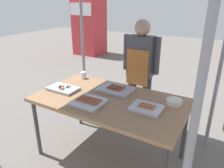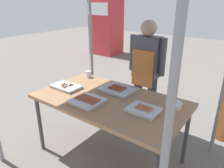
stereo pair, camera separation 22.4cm
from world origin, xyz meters
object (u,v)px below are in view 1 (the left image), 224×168
tray_grilled_sausages (147,108)px  tray_meat_skewers (63,89)px  tray_spring_rolls (89,102)px  tray_pork_links (116,89)px  drink_cup_near_edge (83,75)px  vendor_woman (140,67)px  neighbor_stall_left (89,26)px  condiment_bowl (174,102)px  stall_table (110,103)px

tray_grilled_sausages → tray_meat_skewers: tray_grilled_sausages is taller
tray_spring_rolls → tray_pork_links: bearing=79.4°
drink_cup_near_edge → vendor_woman: size_ratio=0.06×
tray_pork_links → neighbor_stall_left: 4.95m
tray_pork_links → tray_spring_rolls: size_ratio=1.25×
condiment_bowl → vendor_woman: size_ratio=0.10×
neighbor_stall_left → drink_cup_near_edge: bearing=-55.1°
tray_meat_skewers → tray_pork_links: (0.54, 0.28, 0.00)m
tray_spring_rolls → tray_grilled_sausages: bearing=17.6°
condiment_bowl → tray_spring_rolls: bearing=-150.6°
stall_table → neighbor_stall_left: bearing=128.2°
stall_table → tray_spring_rolls: size_ratio=5.17×
tray_grilled_sausages → condiment_bowl: condiment_bowl is taller
tray_spring_rolls → tray_meat_skewers: bearing=164.0°
neighbor_stall_left → tray_pork_links: bearing=-50.7°
condiment_bowl → drink_cup_near_edge: size_ratio=1.74×
tray_spring_rolls → neighbor_stall_left: size_ratio=0.17×
stall_table → tray_meat_skewers: (-0.59, -0.07, 0.07)m
vendor_woman → neighbor_stall_left: (-3.17, 3.20, 0.03)m
tray_meat_skewers → tray_spring_rolls: tray_spring_rolls is taller
tray_grilled_sausages → vendor_woman: (-0.44, 0.87, 0.11)m
tray_pork_links → neighbor_stall_left: neighbor_stall_left is taller
condiment_bowl → neighbor_stall_left: size_ratio=0.09×
drink_cup_near_edge → tray_spring_rolls: bearing=-48.7°
stall_table → tray_grilled_sausages: bearing=-4.1°
condiment_bowl → tray_pork_links: bearing=-179.6°
stall_table → tray_meat_skewers: size_ratio=4.45×
stall_table → tray_pork_links: bearing=102.0°
stall_table → tray_meat_skewers: 0.59m
stall_table → drink_cup_near_edge: 0.72m
tray_meat_skewers → tray_spring_rolls: 0.48m
tray_grilled_sausages → vendor_woman: vendor_woman is taller
tray_grilled_sausages → neighbor_stall_left: neighbor_stall_left is taller
tray_grilled_sausages → tray_pork_links: bearing=152.9°
tray_meat_skewers → drink_cup_near_edge: bearing=94.3°
tray_spring_rolls → drink_cup_near_edge: size_ratio=3.43×
stall_table → drink_cup_near_edge: drink_cup_near_edge is taller
tray_spring_rolls → vendor_woman: 1.06m
neighbor_stall_left → tray_spring_rolls: bearing=-54.2°
tray_meat_skewers → vendor_woman: size_ratio=0.24×
tray_grilled_sausages → vendor_woman: bearing=116.9°
tray_spring_rolls → condiment_bowl: (0.75, 0.42, 0.01)m
condiment_bowl → drink_cup_near_edge: 1.25m
stall_table → condiment_bowl: condiment_bowl is taller
tray_pork_links → neighbor_stall_left: bearing=129.3°
tray_meat_skewers → tray_spring_rolls: (0.46, -0.13, 0.00)m
stall_table → neighbor_stall_left: neighbor_stall_left is taller
tray_grilled_sausages → vendor_woman: size_ratio=0.20×
condiment_bowl → drink_cup_near_edge: (-1.24, 0.14, 0.02)m
tray_meat_skewers → tray_pork_links: 0.61m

